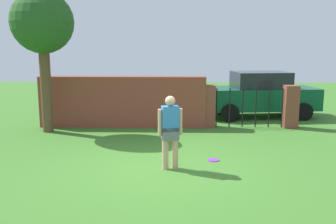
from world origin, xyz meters
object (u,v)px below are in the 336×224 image
tree (42,25)px  frisbee_purple (213,160)px  car (260,94)px  person (170,129)px

tree → frisbee_purple: tree is taller
car → frisbee_purple: car is taller
person → frisbee_purple: bearing=17.7°
car → frisbee_purple: bearing=-119.0°
tree → person: (3.95, -3.52, -2.40)m
person → frisbee_purple: person is taller
tree → car: tree is taller
frisbee_purple → person: bearing=-148.2°
person → tree: bearing=124.1°
tree → car: bearing=20.6°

